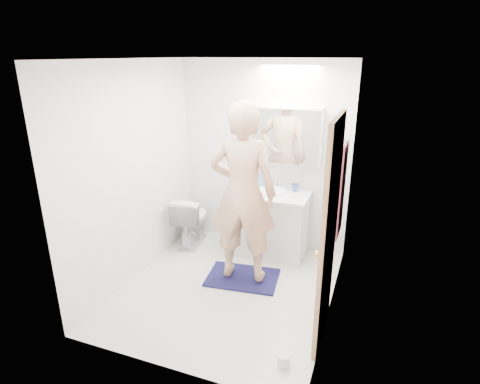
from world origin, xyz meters
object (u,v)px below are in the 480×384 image
at_px(medicine_cabinet, 286,136).
at_px(toilet_paper_roll, 284,359).
at_px(toothbrush_cup, 295,188).
at_px(toilet, 192,219).
at_px(soap_bottle_b, 260,180).
at_px(person, 243,194).
at_px(vanity_cabinet, 270,224).
at_px(soap_bottle_a, 252,178).

distance_m(medicine_cabinet, toilet_paper_roll, 2.58).
bearing_deg(toothbrush_cup, toilet, -168.24).
bearing_deg(toothbrush_cup, toilet_paper_roll, -78.62).
bearing_deg(soap_bottle_b, toothbrush_cup, -2.49).
height_order(toilet, person, person).
bearing_deg(toilet, medicine_cabinet, -171.96).
bearing_deg(toothbrush_cup, medicine_cabinet, 162.03).
distance_m(medicine_cabinet, toilet, 1.67).
relative_size(vanity_cabinet, toilet, 1.30).
bearing_deg(person, medicine_cabinet, -109.63).
bearing_deg(toothbrush_cup, person, -112.62).
distance_m(vanity_cabinet, medicine_cabinet, 1.13).
xyz_separation_m(person, toothbrush_cup, (0.37, 0.89, -0.17)).
bearing_deg(soap_bottle_a, toilet, -160.77).
bearing_deg(medicine_cabinet, toilet, -164.43).
relative_size(person, toothbrush_cup, 19.73).
bearing_deg(soap_bottle_b, soap_bottle_a, -163.58).
distance_m(person, soap_bottle_b, 0.92).
relative_size(soap_bottle_a, soap_bottle_b, 1.21).
xyz_separation_m(vanity_cabinet, toilet, (-1.06, -0.11, -0.04)).
relative_size(toilet, person, 0.35).
distance_m(person, soap_bottle_a, 0.90).
bearing_deg(person, toilet, -39.36).
bearing_deg(person, vanity_cabinet, -104.99).
relative_size(toilet, soap_bottle_b, 3.84).
relative_size(soap_bottle_b, toilet_paper_roll, 1.63).
distance_m(soap_bottle_a, toilet_paper_roll, 2.38).
relative_size(medicine_cabinet, toothbrush_cup, 8.77).
distance_m(medicine_cabinet, soap_bottle_b, 0.66).
height_order(soap_bottle_a, soap_bottle_b, soap_bottle_a).
relative_size(soap_bottle_a, toothbrush_cup, 2.16).
bearing_deg(toothbrush_cup, soap_bottle_a, -178.98).
bearing_deg(soap_bottle_a, vanity_cabinet, -26.74).
relative_size(person, soap_bottle_a, 9.13).
xyz_separation_m(person, soap_bottle_b, (-0.09, 0.91, -0.13)).
height_order(toilet, toothbrush_cup, toothbrush_cup).
distance_m(toilet, toilet_paper_roll, 2.46).
bearing_deg(toilet_paper_roll, toilet, 134.91).
bearing_deg(medicine_cabinet, toothbrush_cup, -17.97).
bearing_deg(toothbrush_cup, soap_bottle_b, 177.51).
distance_m(medicine_cabinet, toothbrush_cup, 0.65).
relative_size(vanity_cabinet, person, 0.45).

